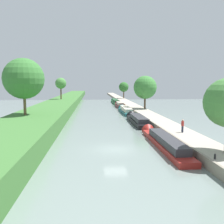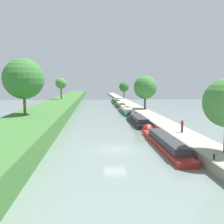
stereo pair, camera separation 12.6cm
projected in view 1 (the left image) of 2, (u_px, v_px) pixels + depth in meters
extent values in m
plane|color=slate|center=(116.00, 149.00, 26.30)|extent=(160.00, 160.00, 0.00)
cube|color=#3D7033|center=(7.00, 141.00, 25.27)|extent=(8.35, 260.00, 2.26)
cube|color=#A89E8E|center=(196.00, 143.00, 26.95)|extent=(3.54, 260.00, 0.96)
cube|color=gray|center=(179.00, 143.00, 26.79)|extent=(0.25, 260.00, 1.01)
cube|color=maroon|center=(165.00, 144.00, 27.21)|extent=(1.88, 14.43, 0.57)
cube|color=#333338|center=(167.00, 140.00, 26.42)|extent=(1.55, 10.10, 0.76)
cone|color=maroon|center=(149.00, 131.00, 34.92)|extent=(1.79, 1.13, 1.79)
cube|color=black|center=(138.00, 122.00, 42.94)|extent=(2.19, 12.21, 0.71)
cube|color=#333338|center=(139.00, 118.00, 42.25)|extent=(1.79, 8.55, 0.74)
cone|color=black|center=(132.00, 116.00, 49.63)|extent=(2.08, 1.31, 2.08)
cube|color=#195B60|center=(126.00, 112.00, 58.47)|extent=(2.07, 13.77, 0.61)
cube|color=beige|center=(126.00, 109.00, 57.70)|extent=(1.70, 9.64, 0.82)
cone|color=#195B60|center=(122.00, 108.00, 65.90)|extent=(1.97, 1.24, 1.97)
cube|color=maroon|center=(120.00, 106.00, 73.05)|extent=(2.01, 9.90, 0.76)
cube|color=#B2A893|center=(120.00, 103.00, 72.47)|extent=(1.65, 6.93, 0.72)
cone|color=maroon|center=(118.00, 104.00, 78.55)|extent=(1.91, 1.20, 1.91)
cube|color=#1E6033|center=(115.00, 102.00, 86.86)|extent=(1.99, 15.50, 0.67)
cube|color=#234C2D|center=(116.00, 100.00, 86.01)|extent=(1.64, 10.85, 0.70)
cone|color=#1E6033|center=(113.00, 101.00, 95.13)|extent=(1.90, 1.20, 1.90)
cylinder|color=brown|center=(145.00, 101.00, 58.94)|extent=(0.46, 0.46, 3.61)
sphere|color=#3D7F38|center=(145.00, 87.00, 58.55)|extent=(5.56, 5.56, 5.56)
cylinder|color=brown|center=(124.00, 94.00, 98.72)|extent=(0.43, 0.43, 3.53)
sphere|color=#2D6628|center=(124.00, 87.00, 98.38)|extent=(3.95, 3.95, 3.95)
cylinder|color=brown|center=(25.00, 102.00, 37.25)|extent=(0.42, 0.42, 3.84)
sphere|color=#387533|center=(24.00, 79.00, 36.82)|extent=(6.18, 6.18, 6.18)
cylinder|color=brown|center=(61.00, 93.00, 73.76)|extent=(0.41, 0.41, 3.90)
sphere|color=#47843D|center=(61.00, 83.00, 73.42)|extent=(3.32, 3.32, 3.32)
cylinder|color=#282D42|center=(182.00, 129.00, 30.48)|extent=(0.26, 0.26, 0.82)
cylinder|color=#B22D28|center=(183.00, 124.00, 30.40)|extent=(0.34, 0.34, 0.62)
sphere|color=tan|center=(183.00, 120.00, 30.35)|extent=(0.22, 0.22, 0.22)
cylinder|color=black|center=(215.00, 157.00, 19.75)|extent=(0.16, 0.16, 0.45)
cylinder|color=black|center=(118.00, 98.00, 95.29)|extent=(0.16, 0.16, 0.45)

